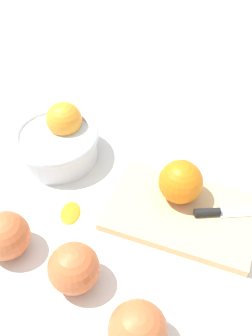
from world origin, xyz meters
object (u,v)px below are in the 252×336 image
cutting_board (182,213)px  apple_front_center (74,268)px  orange_on_board (181,182)px  apple_front_left (6,235)px  apple_front_right (138,330)px  bowl (57,140)px  knife (226,212)px

cutting_board → apple_front_center: bearing=-115.1°
apple_front_center → orange_on_board: bearing=71.6°
apple_front_left → apple_front_right: 0.26m
orange_on_board → apple_front_center: orange_on_board is taller
bowl → apple_front_left: size_ratio=2.16×
apple_front_left → apple_front_center: bearing=2.0°
bowl → knife: (0.35, 0.01, -0.02)m
bowl → knife: bowl is taller
apple_front_left → apple_front_right: size_ratio=0.97×
knife → apple_front_left: apple_front_left is taller
apple_front_left → orange_on_board: bearing=48.4°
orange_on_board → apple_front_left: (-0.20, -0.23, -0.02)m
orange_on_board → knife: 0.09m
apple_front_right → orange_on_board: bearing=101.6°
knife → apple_front_left: 0.37m
bowl → apple_front_right: bowl is taller
bowl → apple_front_center: (0.19, -0.22, -0.00)m
apple_front_right → knife: bearing=82.5°
cutting_board → orange_on_board: size_ratio=3.31×
bowl → cutting_board: bowl is taller
apple_front_center → apple_front_right: (0.13, -0.04, 0.00)m
bowl → cutting_board: size_ratio=0.66×
orange_on_board → knife: (0.09, 0.00, -0.03)m
orange_on_board → knife: orange_on_board is taller
orange_on_board → knife: bearing=2.4°
bowl → cutting_board: (0.28, -0.02, -0.03)m
orange_on_board → apple_front_center: size_ratio=0.98×
apple_front_center → apple_front_right: apple_front_right is taller
bowl → knife: 0.35m
apple_front_center → knife: bearing=54.5°
bowl → apple_front_left: bearing=-75.1°
knife → bowl: bearing=-178.7°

